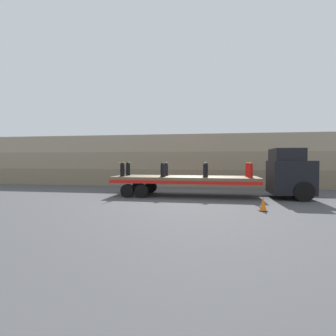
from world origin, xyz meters
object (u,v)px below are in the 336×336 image
object	(u,v)px
truck_cab	(291,173)
fire_hydrant_black_far_2	(206,169)
flatbed_trailer	(178,180)
fire_hydrant_black_far_1	(166,169)
fire_hydrant_black_far_0	(128,169)
fire_hydrant_red_near_3	(250,170)
fire_hydrant_black_near_1	(163,170)
traffic_cone	(263,204)
fire_hydrant_black_near_2	(205,170)
fire_hydrant_black_near_0	(122,170)
fire_hydrant_red_far_3	(248,170)

from	to	relation	value
truck_cab	fire_hydrant_black_far_2	bearing A→B (deg)	173.54
flatbed_trailer	fire_hydrant_black_far_1	world-z (taller)	fire_hydrant_black_far_1
truck_cab	fire_hydrant_black_far_1	distance (m)	7.64
fire_hydrant_black_far_0	fire_hydrant_red_near_3	distance (m)	7.89
fire_hydrant_black_near_1	truck_cab	bearing A→B (deg)	4.27
truck_cab	fire_hydrant_black_far_1	bearing A→B (deg)	175.73
flatbed_trailer	traffic_cone	bearing A→B (deg)	-44.15
truck_cab	fire_hydrant_red_near_3	size ratio (longest dim) A/B	3.32
fire_hydrant_black_far_0	traffic_cone	world-z (taller)	fire_hydrant_black_far_0
truck_cab	fire_hydrant_black_near_2	distance (m)	5.05
flatbed_trailer	fire_hydrant_black_far_0	bearing A→B (deg)	170.65
fire_hydrant_black_near_0	fire_hydrant_black_far_2	xyz separation A→B (m)	(5.21, 1.14, 0.00)
fire_hydrant_black_far_0	traffic_cone	size ratio (longest dim) A/B	1.35
fire_hydrant_black_far_0	fire_hydrant_red_far_3	world-z (taller)	same
fire_hydrant_black_far_1	fire_hydrant_black_near_2	distance (m)	2.84
fire_hydrant_red_far_3	fire_hydrant_black_near_1	bearing A→B (deg)	-167.68
fire_hydrant_black_near_0	traffic_cone	xyz separation A→B (m)	(7.86, -3.71, -1.34)
fire_hydrant_black_near_0	fire_hydrant_black_far_0	distance (m)	1.14
fire_hydrant_black_far_2	fire_hydrant_black_far_1	bearing A→B (deg)	180.00
flatbed_trailer	fire_hydrant_black_near_0	bearing A→B (deg)	-170.65
flatbed_trailer	truck_cab	bearing A→B (deg)	0.00
fire_hydrant_black_far_1	fire_hydrant_red_far_3	xyz separation A→B (m)	(5.21, 0.00, 0.00)
fire_hydrant_black_near_2	fire_hydrant_black_near_0	bearing A→B (deg)	180.00
fire_hydrant_black_far_0	fire_hydrant_black_near_2	distance (m)	5.33
fire_hydrant_black_near_2	fire_hydrant_red_far_3	xyz separation A→B (m)	(2.60, 1.14, 0.00)
fire_hydrant_black_far_1	traffic_cone	bearing A→B (deg)	-42.69
fire_hydrant_red_far_3	fire_hydrant_black_near_2	bearing A→B (deg)	-156.41
fire_hydrant_black_far_1	fire_hydrant_black_far_2	distance (m)	2.60
fire_hydrant_black_near_0	fire_hydrant_red_near_3	size ratio (longest dim) A/B	1.00
fire_hydrant_black_far_2	fire_hydrant_black_far_0	bearing A→B (deg)	180.00
fire_hydrant_black_near_0	fire_hydrant_red_far_3	size ratio (longest dim) A/B	1.00
fire_hydrant_black_near_1	fire_hydrant_black_far_2	bearing A→B (deg)	23.59
fire_hydrant_black_near_0	fire_hydrant_red_far_3	bearing A→B (deg)	8.28
fire_hydrant_black_far_2	fire_hydrant_red_far_3	size ratio (longest dim) A/B	1.00
truck_cab	traffic_cone	size ratio (longest dim) A/B	4.48
truck_cab	flatbed_trailer	size ratio (longest dim) A/B	0.33
fire_hydrant_black_far_1	fire_hydrant_red_near_3	bearing A→B (deg)	-12.32
fire_hydrant_black_near_1	fire_hydrant_red_near_3	bearing A→B (deg)	0.00
fire_hydrant_black_near_0	fire_hydrant_black_far_1	distance (m)	2.84
fire_hydrant_black_near_1	fire_hydrant_black_near_2	xyz separation A→B (m)	(2.60, 0.00, 0.00)
truck_cab	fire_hydrant_red_far_3	xyz separation A→B (m)	(-2.41, 0.57, 0.17)
truck_cab	fire_hydrant_red_far_3	size ratio (longest dim) A/B	3.32
fire_hydrant_black_far_0	fire_hydrant_red_near_3	bearing A→B (deg)	-8.28
fire_hydrant_black_near_2	fire_hydrant_red_near_3	world-z (taller)	same
truck_cab	fire_hydrant_red_far_3	world-z (taller)	truck_cab
fire_hydrant_red_far_3	traffic_cone	size ratio (longest dim) A/B	1.35
fire_hydrant_black_near_1	fire_hydrant_red_near_3	size ratio (longest dim) A/B	1.00
fire_hydrant_black_near_0	fire_hydrant_red_near_3	distance (m)	7.81
fire_hydrant_black_near_2	fire_hydrant_red_near_3	bearing A→B (deg)	0.00
fire_hydrant_black_far_0	traffic_cone	distance (m)	9.33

